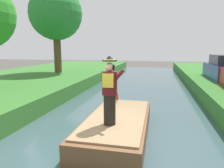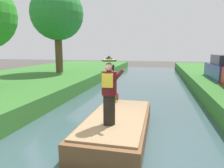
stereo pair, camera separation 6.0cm
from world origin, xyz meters
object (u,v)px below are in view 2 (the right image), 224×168
object	(u,v)px
boat	(118,125)
parrot_plush	(114,95)
person_pirate	(109,91)
tree_tall	(57,14)

from	to	relation	value
boat	parrot_plush	size ratio (longest dim) A/B	7.37
boat	person_pirate	size ratio (longest dim) A/B	2.27
boat	tree_tall	size ratio (longest dim) A/B	0.64
parrot_plush	boat	bearing A→B (deg)	-73.51
tree_tall	person_pirate	bearing A→B (deg)	-56.42
parrot_plush	tree_tall	xyz separation A→B (m)	(-6.09, 7.41, 4.35)
person_pirate	parrot_plush	size ratio (longest dim) A/B	3.25
parrot_plush	tree_tall	size ratio (longest dim) A/B	0.09
boat	tree_tall	distance (m)	12.17
person_pirate	parrot_plush	distance (m)	2.49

